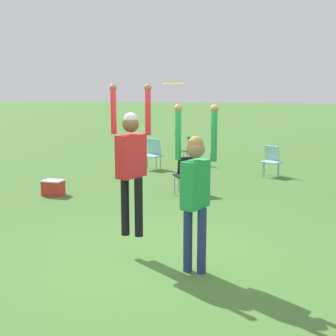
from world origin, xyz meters
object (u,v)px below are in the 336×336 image
camping_chair_3 (272,159)px  camping_chair_5 (186,172)px  frisbee (174,83)px  cooler_box (53,188)px  person_defending (195,185)px  camping_chair_4 (153,152)px  person_jumping (131,157)px  camping_chair_0 (193,148)px

camping_chair_3 → camping_chair_5: (-1.73, -2.74, 0.03)m
frisbee → cooler_box: bearing=139.2°
cooler_box → person_defending: bearing=-40.0°
camping_chair_4 → person_defending: bearing=136.9°
frisbee → camping_chair_4: size_ratio=0.30×
person_jumping → camping_chair_5: (-0.22, 4.04, -0.95)m
frisbee → person_defending: bearing=-29.8°
person_jumping → cooler_box: (-3.05, 3.05, -1.28)m
camping_chair_0 → camping_chair_3: size_ratio=1.05×
camping_chair_5 → cooler_box: camping_chair_5 is taller
person_defending → frisbee: (-0.34, 0.20, 1.29)m
camping_chair_0 → camping_chair_4: size_ratio=0.96×
person_jumping → camping_chair_4: 7.25m
person_defending → person_jumping: bearing=-90.0°
camping_chair_4 → frisbee: bearing=135.0°
person_jumping → camping_chair_4: bearing=35.4°
camping_chair_5 → person_defending: bearing=72.9°
person_defending → cooler_box: size_ratio=4.95×
camping_chair_4 → person_jumping: bearing=130.5°
camping_chair_3 → cooler_box: 5.90m
frisbee → camping_chair_3: 7.28m
person_defending → camping_chair_4: 7.89m
person_jumping → person_defending: size_ratio=0.98×
person_jumping → camping_chair_0: bearing=26.6°
person_jumping → camping_chair_5: person_jumping is taller
camping_chair_5 → cooler_box: bearing=-13.5°
camping_chair_0 → camping_chair_5: size_ratio=1.02×
person_defending → camping_chair_5: size_ratio=2.64×
camping_chair_4 → camping_chair_5: size_ratio=1.06×
frisbee → camping_chair_5: bearing=101.9°
frisbee → camping_chair_4: 7.80m
cooler_box → frisbee: bearing=-40.8°
camping_chair_3 → camping_chair_4: bearing=31.7°
person_jumping → camping_chair_5: size_ratio=2.59×
camping_chair_3 → frisbee: bearing=117.0°
person_jumping → camping_chair_0: (-0.99, 8.00, -0.94)m
frisbee → camping_chair_3: size_ratio=0.33×
person_defending → camping_chair_0: (-2.00, 8.36, -0.67)m
camping_chair_4 → cooler_box: 4.03m
camping_chair_4 → cooler_box: (-1.10, -3.86, -0.33)m
frisbee → camping_chair_4: bearing=110.3°
camping_chair_3 → camping_chair_5: bearing=91.6°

